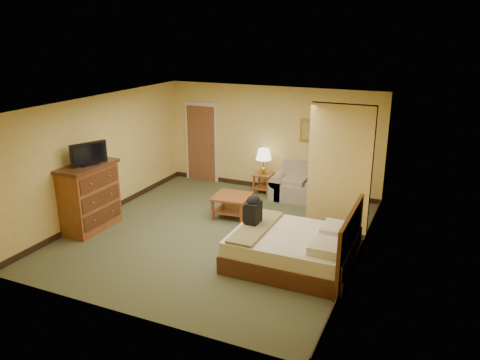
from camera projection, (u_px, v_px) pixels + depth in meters
The scene contains 17 objects.
floor at pixel (218, 234), 9.34m from camera, with size 6.00×6.00×0.00m, color #4E5134.
ceiling at pixel (216, 104), 8.53m from camera, with size 6.00×6.00×0.00m, color white.
back_wall at pixel (271, 139), 11.54m from camera, with size 5.50×0.02×2.60m, color #DFBE5F.
left_wall at pixel (102, 156), 10.00m from camera, with size 0.02×6.00×2.60m, color #DFBE5F.
right_wall at pixel (363, 191), 7.87m from camera, with size 0.02×6.00×2.60m, color #DFBE5F.
partition at pixel (339, 172), 8.91m from camera, with size 1.20×0.15×2.60m, color #DFBE5F.
door at pixel (202, 143), 12.35m from camera, with size 0.94×0.16×2.10m.
baseboard at pixel (270, 187), 11.92m from camera, with size 5.50×0.02×0.12m, color black.
loveseat at pixel (307, 189), 11.07m from camera, with size 1.68×0.78×0.85m.
side_table at pixel (263, 180), 11.56m from camera, with size 0.45×0.45×0.50m.
table_lamp at pixel (264, 155), 11.36m from camera, with size 0.38×0.38×0.63m.
coffee_table at pixel (232, 201), 10.09m from camera, with size 0.82×0.82×0.49m.
wall_picture at pixel (315, 131), 11.01m from camera, with size 0.71×0.04×0.56m.
dresser at pixel (89, 197), 9.38m from camera, with size 0.67×1.28×1.36m.
tv at pixel (89, 154), 9.07m from camera, with size 0.34×0.71×0.45m.
bed at pixel (296, 249), 8.00m from camera, with size 2.10×1.78×1.15m.
backpack at pixel (254, 209), 8.25m from camera, with size 0.26×0.33×0.56m.
Camera 1 is at (3.88, -7.63, 3.91)m, focal length 35.00 mm.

